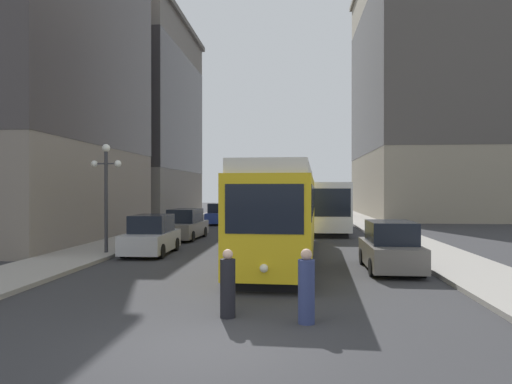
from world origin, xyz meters
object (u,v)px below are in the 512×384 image
object	(u,v)px
streetcar	(283,210)
parked_car_left_far	(151,236)
parked_car_right_far	(390,248)
pedestrian_crossing_far	(306,289)
lamp_post_left_near	(106,180)
parked_car_left_near	(218,214)
transit_bus	(327,204)
parked_car_left_mid	(185,225)
pedestrian_crossing_near	(228,286)

from	to	relation	value
streetcar	parked_car_left_far	size ratio (longest dim) A/B	3.57
parked_car_right_far	parked_car_left_far	distance (m)	10.74
pedestrian_crossing_far	lamp_post_left_near	size ratio (longest dim) A/B	0.34
parked_car_left_near	lamp_post_left_near	bearing A→B (deg)	-98.09
transit_bus	streetcar	bearing A→B (deg)	-99.66
parked_car_left_mid	pedestrian_crossing_near	xyz separation A→B (m)	(5.06, -17.06, -0.10)
parked_car_left_near	parked_car_left_far	world-z (taller)	same
transit_bus	pedestrian_crossing_far	world-z (taller)	transit_bus
streetcar	parked_car_left_mid	world-z (taller)	streetcar
pedestrian_crossing_near	pedestrian_crossing_far	bearing A→B (deg)	-45.79
transit_bus	pedestrian_crossing_far	bearing A→B (deg)	-93.45
pedestrian_crossing_near	parked_car_left_near	bearing A→B (deg)	64.66
parked_car_left_near	parked_car_left_mid	xyz separation A→B (m)	(0.00, -12.40, 0.00)
parked_car_left_near	parked_car_right_far	bearing A→B (deg)	-68.49
streetcar	pedestrian_crossing_near	xyz separation A→B (m)	(-1.06, -9.63, -1.36)
transit_bus	parked_car_left_far	size ratio (longest dim) A/B	3.08
parked_car_left_near	parked_car_left_mid	bearing A→B (deg)	-92.57
lamp_post_left_near	parked_car_right_far	bearing A→B (deg)	-13.79
transit_bus	lamp_post_left_near	size ratio (longest dim) A/B	2.66
transit_bus	parked_car_left_mid	size ratio (longest dim) A/B	2.65
parked_car_left_near	pedestrian_crossing_near	xyz separation A→B (m)	(5.06, -29.46, -0.10)
parked_car_left_mid	pedestrian_crossing_far	xyz separation A→B (m)	(6.87, -17.41, -0.07)
streetcar	parked_car_left_near	world-z (taller)	streetcar
transit_bus	pedestrian_crossing_near	xyz separation A→B (m)	(-3.93, -24.25, -1.21)
parked_car_left_far	lamp_post_left_near	size ratio (longest dim) A/B	0.86
transit_bus	lamp_post_left_near	xyz separation A→B (m)	(-10.88, -14.49, 1.46)
pedestrian_crossing_near	transit_bus	bearing A→B (deg)	45.72
transit_bus	lamp_post_left_near	bearing A→B (deg)	-125.46
streetcar	lamp_post_left_near	world-z (taller)	lamp_post_left_near
parked_car_left_mid	pedestrian_crossing_near	bearing A→B (deg)	-71.04
streetcar	transit_bus	world-z (taller)	streetcar
parked_car_left_far	parked_car_right_far	bearing A→B (deg)	-20.13
parked_car_left_near	parked_car_left_far	xyz separation A→B (m)	(0.00, -19.09, -0.00)
transit_bus	lamp_post_left_near	world-z (taller)	lamp_post_left_near
parked_car_left_far	pedestrian_crossing_far	world-z (taller)	parked_car_left_far
streetcar	transit_bus	distance (m)	14.90
pedestrian_crossing_near	pedestrian_crossing_far	size ratio (longest dim) A/B	0.96
parked_car_left_mid	parked_car_left_far	distance (m)	6.70
streetcar	parked_car_left_near	distance (m)	20.79
streetcar	transit_bus	xyz separation A→B (m)	(2.87, 14.62, -0.15)
parked_car_left_mid	parked_car_right_far	size ratio (longest dim) A/B	1.15
streetcar	lamp_post_left_near	distance (m)	8.12
streetcar	pedestrian_crossing_near	size ratio (longest dim) A/B	9.50
pedestrian_crossing_far	lamp_post_left_near	bearing A→B (deg)	60.25
streetcar	parked_car_left_far	distance (m)	6.28
transit_bus	parked_car_left_near	xyz separation A→B (m)	(-8.99, 5.21, -1.10)
streetcar	pedestrian_crossing_far	world-z (taller)	streetcar
transit_bus	pedestrian_crossing_far	size ratio (longest dim) A/B	7.84
transit_bus	parked_car_left_far	bearing A→B (deg)	-121.46
parked_car_right_far	lamp_post_left_near	size ratio (longest dim) A/B	0.87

